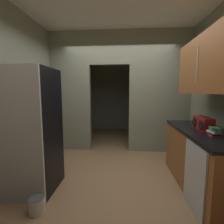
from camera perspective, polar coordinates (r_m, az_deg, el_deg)
ground at (r=3.05m, az=1.31°, el=-21.25°), size 20.00×20.00×0.00m
kitchen_overhead_slab at (r=3.40m, az=1.89°, el=31.80°), size 3.71×6.67×0.06m
kitchen_partition at (r=4.02m, az=3.26°, el=8.09°), size 3.31×0.12×2.84m
adjoining_room_shell at (r=5.69m, az=2.99°, el=6.73°), size 3.31×2.42×2.84m
refrigerator at (r=2.71m, az=-27.04°, el=-5.71°), size 0.80×0.72×1.77m
lower_cabinet_run at (r=2.88m, az=28.95°, el=-14.16°), size 0.69×1.75×0.89m
dishwasher at (r=2.36m, az=26.24°, el=-19.64°), size 0.02×0.56×0.83m
upper_cabinet_counterside at (r=2.73m, az=30.68°, el=13.83°), size 0.36×1.57×0.80m
boombox at (r=2.77m, az=28.63°, el=-3.48°), size 0.16×0.38×0.21m
book_stack at (r=2.48m, az=31.56°, el=-5.75°), size 0.15×0.17×0.11m
paint_can at (r=2.45m, az=-24.22°, el=-27.01°), size 0.19×0.19×0.19m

